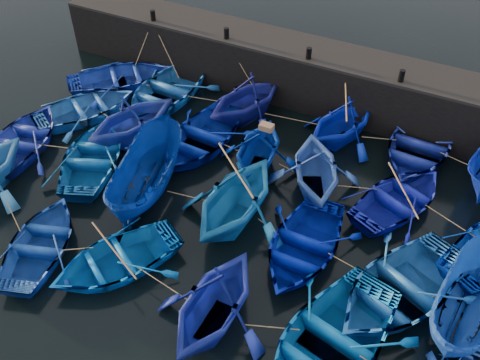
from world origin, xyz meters
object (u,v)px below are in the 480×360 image
at_px(boat_0, 121,77).
at_px(wooden_crate, 266,127).
at_px(boat_8, 200,137).
at_px(boat_13, 23,139).

distance_m(boat_0, wooden_crate, 9.35).
bearing_deg(boat_0, boat_8, -158.01).
relative_size(boat_0, boat_8, 0.99).
distance_m(boat_13, wooden_crate, 10.26).
xyz_separation_m(boat_0, boat_13, (-0.66, -5.84, -0.02)).
height_order(boat_13, wooden_crate, wooden_crate).
distance_m(boat_0, boat_13, 5.88).
height_order(boat_8, wooden_crate, wooden_crate).
distance_m(boat_8, wooden_crate, 3.46).
bearing_deg(boat_8, boat_0, 160.80).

